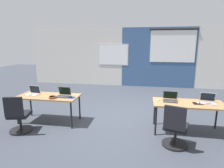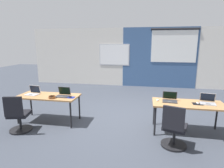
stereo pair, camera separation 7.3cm
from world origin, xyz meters
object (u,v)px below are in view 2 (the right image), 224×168
at_px(desk_near_right, 188,106).
at_px(mouse_near_right_end, 198,103).
at_px(mouse_near_left_inner, 70,97).
at_px(mouse_near_right_inner, 158,100).
at_px(laptop_near_right_inner, 170,99).
at_px(laptop_near_left_inner, 63,94).
at_px(chair_near_right_inner, 174,130).
at_px(laptop_near_right_end, 208,101).
at_px(laptop_near_left_end, 33,93).
at_px(desk_near_left, 48,98).
at_px(chair_near_left_end, 18,117).
at_px(snack_bowl, 52,97).

xyz_separation_m(desk_near_right, mouse_near_right_end, (0.20, -0.02, 0.08)).
height_order(mouse_near_left_inner, mouse_near_right_inner, mouse_near_left_inner).
bearing_deg(laptop_near_right_inner, mouse_near_right_inner, -171.44).
distance_m(laptop_near_left_inner, mouse_near_right_end, 3.28).
bearing_deg(chair_near_right_inner, laptop_near_right_inner, -70.92).
bearing_deg(laptop_near_right_end, mouse_near_left_inner, -167.69).
xyz_separation_m(mouse_near_left_inner, mouse_near_right_end, (3.04, 0.04, 0.00)).
distance_m(desk_near_right, laptop_near_left_end, 3.95).
relative_size(mouse_near_left_inner, chair_near_right_inner, 0.11).
bearing_deg(mouse_near_right_inner, desk_near_right, -5.43).
distance_m(desk_near_left, mouse_near_right_end, 3.70).
relative_size(laptop_near_left_end, mouse_near_left_inner, 3.51).
distance_m(mouse_near_right_end, laptop_near_right_inner, 0.61).
height_order(laptop_near_right_inner, mouse_near_right_inner, laptop_near_right_inner).
bearing_deg(laptop_near_left_end, desk_near_left, 3.32).
distance_m(laptop_near_left_end, laptop_near_right_inner, 3.55).
relative_size(chair_near_left_end, laptop_near_left_inner, 2.72).
bearing_deg(mouse_near_right_inner, chair_near_right_inner, -69.83).
distance_m(laptop_near_right_inner, snack_bowl, 2.88).
xyz_separation_m(laptop_near_left_end, chair_near_right_inner, (3.57, -0.77, -0.39)).
relative_size(desk_near_right, chair_near_right_inner, 1.74).
distance_m(laptop_near_left_end, chair_near_right_inner, 3.67).
bearing_deg(chair_near_left_end, laptop_near_left_inner, -151.31).
relative_size(desk_near_left, snack_bowl, 9.01).
xyz_separation_m(desk_near_left, laptop_near_left_inner, (0.42, 0.01, 0.11)).
xyz_separation_m(desk_near_left, mouse_near_left_inner, (0.65, -0.07, 0.08)).
distance_m(mouse_near_right_end, mouse_near_right_inner, 0.88).
height_order(laptop_near_left_end, mouse_near_right_inner, laptop_near_left_end).
bearing_deg(laptop_near_right_end, desk_near_left, -169.02).
bearing_deg(laptop_near_right_end, laptop_near_left_inner, -169.02).
height_order(chair_near_left_end, mouse_near_left_inner, chair_near_left_end).
xyz_separation_m(laptop_near_right_end, mouse_near_right_end, (-0.23, -0.09, -0.03)).
bearing_deg(mouse_near_right_end, desk_near_left, 179.67).
bearing_deg(desk_near_right, laptop_near_left_inner, 179.87).
height_order(desk_near_right, laptop_near_right_end, laptop_near_right_end).
relative_size(desk_near_left, desk_near_right, 1.00).
height_order(desk_near_right, mouse_near_right_inner, mouse_near_right_inner).
height_order(laptop_near_left_inner, snack_bowl, laptop_near_left_inner).
relative_size(desk_near_left, chair_near_left_end, 1.74).
relative_size(laptop_near_left_end, laptop_near_left_inner, 1.05).
xyz_separation_m(desk_near_right, chair_near_right_inner, (-0.39, -0.75, -0.28)).
relative_size(laptop_near_right_end, mouse_near_right_end, 3.57).
height_order(laptop_near_left_end, snack_bowl, laptop_near_left_end).
distance_m(mouse_near_left_inner, laptop_near_right_inner, 2.45).
height_order(laptop_near_left_end, laptop_near_left_inner, laptop_near_left_end).
height_order(mouse_near_right_end, snack_bowl, snack_bowl).
xyz_separation_m(chair_near_left_end, laptop_near_left_inner, (0.81, 0.72, 0.39)).
relative_size(mouse_near_right_end, snack_bowl, 0.60).
bearing_deg(laptop_near_right_inner, chair_near_right_inner, -84.42).
bearing_deg(snack_bowl, laptop_near_left_inner, 50.28).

